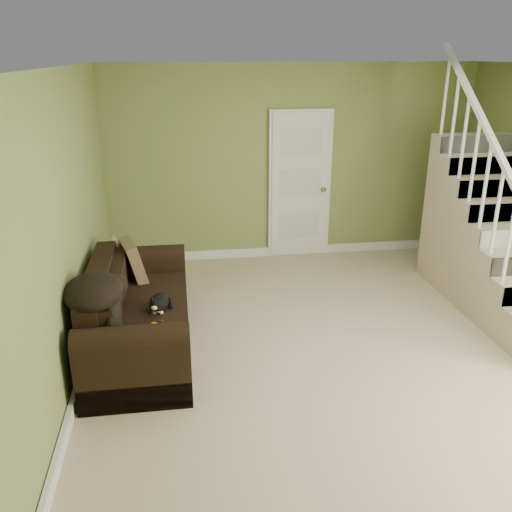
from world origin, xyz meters
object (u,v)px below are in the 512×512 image
object	(u,v)px
cat	(160,303)
banana	(157,327)
side_table	(117,283)
sofa	(136,318)

from	to	relation	value
cat	banana	xyz separation A→B (m)	(-0.02, -0.37, -0.05)
side_table	banana	distance (m)	1.53
sofa	banana	distance (m)	0.59
side_table	sofa	bearing A→B (deg)	-74.02
sofa	side_table	size ratio (longest dim) A/B	2.58
sofa	cat	size ratio (longest dim) A/B	4.80
side_table	cat	world-z (taller)	side_table
sofa	cat	xyz separation A→B (m)	(0.24, -0.15, 0.22)
banana	sofa	bearing A→B (deg)	83.10
sofa	side_table	world-z (taller)	sofa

